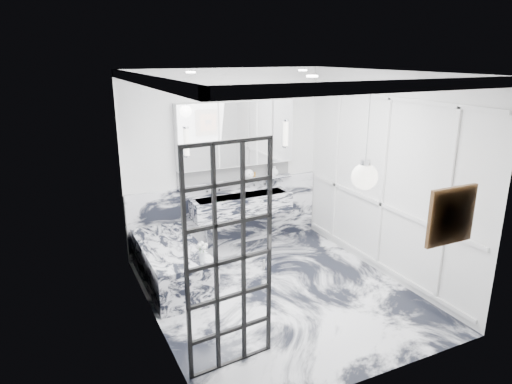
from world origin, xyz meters
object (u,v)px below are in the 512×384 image
trough_sink (241,205)px  mirror_cabinet (236,134)px  crittall_door (230,261)px  bathtub (172,264)px

trough_sink → mirror_cabinet: bearing=90.0°
crittall_door → mirror_cabinet: (1.25, 2.73, 0.69)m
mirror_cabinet → bathtub: 2.20m
trough_sink → mirror_cabinet: size_ratio=0.84×
trough_sink → mirror_cabinet: mirror_cabinet is taller
crittall_door → bathtub: bearing=86.7°
crittall_door → mirror_cabinet: mirror_cabinet is taller
mirror_cabinet → bathtub: (-1.32, -0.83, -1.54)m
bathtub → mirror_cabinet: bearing=32.1°
crittall_door → mirror_cabinet: bearing=59.9°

